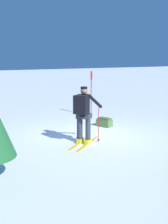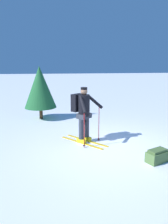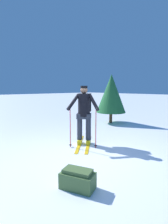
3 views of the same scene
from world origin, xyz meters
name	(u,v)px [view 3 (image 3 of 3)]	position (x,y,z in m)	size (l,w,h in m)	color
ground_plane	(86,154)	(0.00, 0.00, 0.00)	(80.00, 80.00, 0.00)	white
skier	(84,110)	(0.61, -0.50, 0.97)	(1.33, 1.43, 1.67)	gold
dropped_backpack	(78,179)	(-0.99, 1.14, 0.15)	(0.62, 0.49, 0.32)	#4C6B38
pine_tree	(111,93)	(2.02, -3.51, 1.36)	(1.34, 1.34, 2.23)	#4C331E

